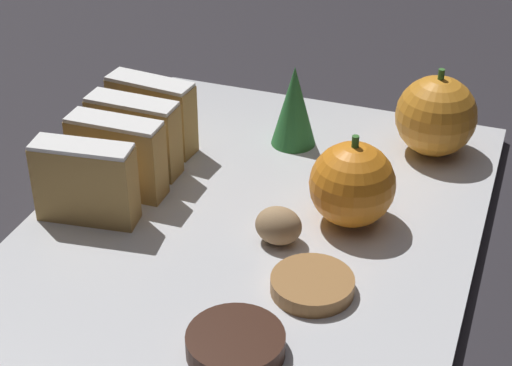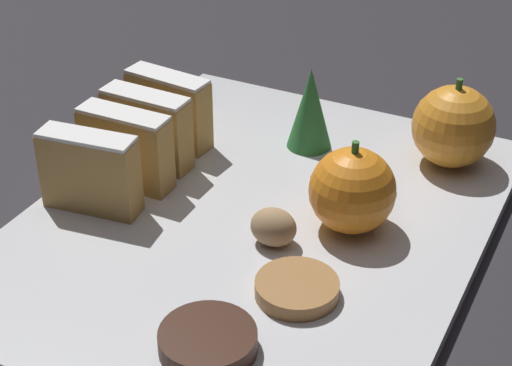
{
  "view_description": "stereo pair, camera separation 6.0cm",
  "coord_description": "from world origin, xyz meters",
  "views": [
    {
      "loc": [
        0.17,
        -0.48,
        0.36
      ],
      "look_at": [
        0.0,
        0.0,
        0.04
      ],
      "focal_mm": 60.0,
      "sensor_mm": 36.0,
      "label": 1
    },
    {
      "loc": [
        0.23,
        -0.45,
        0.36
      ],
      "look_at": [
        0.0,
        0.0,
        0.04
      ],
      "focal_mm": 60.0,
      "sensor_mm": 36.0,
      "label": 2
    }
  ],
  "objects": [
    {
      "name": "ground_plane",
      "position": [
        0.0,
        0.0,
        0.0
      ],
      "size": [
        6.0,
        6.0,
        0.0
      ],
      "primitive_type": "plane",
      "color": "#28262B"
    },
    {
      "name": "serving_platter",
      "position": [
        0.0,
        0.0,
        0.01
      ],
      "size": [
        0.31,
        0.4,
        0.01
      ],
      "color": "silver",
      "rests_on": "ground_plane"
    },
    {
      "name": "stollen_slice_front",
      "position": [
        -0.11,
        -0.04,
        0.04
      ],
      "size": [
        0.07,
        0.03,
        0.06
      ],
      "color": "tan",
      "rests_on": "serving_platter"
    },
    {
      "name": "stollen_slice_second",
      "position": [
        -0.11,
        -0.0,
        0.04
      ],
      "size": [
        0.07,
        0.02,
        0.06
      ],
      "color": "tan",
      "rests_on": "serving_platter"
    },
    {
      "name": "stollen_slice_third",
      "position": [
        -0.11,
        0.03,
        0.04
      ],
      "size": [
        0.07,
        0.02,
        0.06
      ],
      "color": "tan",
      "rests_on": "serving_platter"
    },
    {
      "name": "stollen_slice_fourth",
      "position": [
        -0.11,
        0.07,
        0.04
      ],
      "size": [
        0.07,
        0.03,
        0.06
      ],
      "color": "tan",
      "rests_on": "serving_platter"
    },
    {
      "name": "orange_near",
      "position": [
        0.06,
        0.02,
        0.04
      ],
      "size": [
        0.06,
        0.06,
        0.07
      ],
      "color": "orange",
      "rests_on": "serving_platter"
    },
    {
      "name": "orange_far",
      "position": [
        0.1,
        0.14,
        0.04
      ],
      "size": [
        0.07,
        0.07,
        0.07
      ],
      "color": "orange",
      "rests_on": "serving_platter"
    },
    {
      "name": "walnut",
      "position": [
        0.02,
        -0.02,
        0.03
      ],
      "size": [
        0.03,
        0.03,
        0.03
      ],
      "color": "tan",
      "rests_on": "serving_platter"
    },
    {
      "name": "chocolate_cookie",
      "position": [
        0.04,
        -0.13,
        0.02
      ],
      "size": [
        0.06,
        0.06,
        0.01
      ],
      "color": "#381E14",
      "rests_on": "serving_platter"
    },
    {
      "name": "gingerbread_cookie",
      "position": [
        0.06,
        -0.07,
        0.02
      ],
      "size": [
        0.05,
        0.05,
        0.01
      ],
      "color": "#A3703D",
      "rests_on": "serving_platter"
    },
    {
      "name": "evergreen_sprig",
      "position": [
        -0.01,
        0.11,
        0.05
      ],
      "size": [
        0.04,
        0.04,
        0.07
      ],
      "color": "#2D7538",
      "rests_on": "serving_platter"
    }
  ]
}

